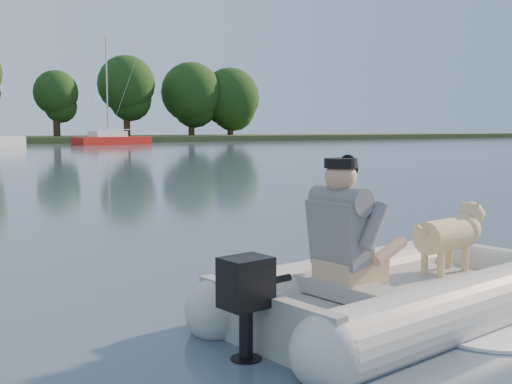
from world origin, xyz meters
TOP-DOWN VIEW (x-y plane):
  - water at (0.00, 0.00)m, footprint 160.00×160.00m
  - dinghy at (0.18, -0.60)m, footprint 5.31×4.10m
  - man at (-0.54, -0.67)m, footprint 0.85×0.76m
  - dog at (0.84, -0.44)m, footprint 1.01×0.50m
  - outboard_motor at (-1.52, -0.89)m, footprint 0.47×0.37m
  - sailboat at (13.61, 50.18)m, footprint 7.24×3.88m

SIDE VIEW (x-z plane):
  - water at x=0.00m, z-range 0.00..0.00m
  - outboard_motor at x=-1.52m, z-range -0.09..0.73m
  - sailboat at x=13.61m, z-range -4.35..5.18m
  - dog at x=0.84m, z-range 0.22..0.86m
  - dinghy at x=0.18m, z-range -0.10..1.33m
  - man at x=-0.54m, z-range 0.25..1.37m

